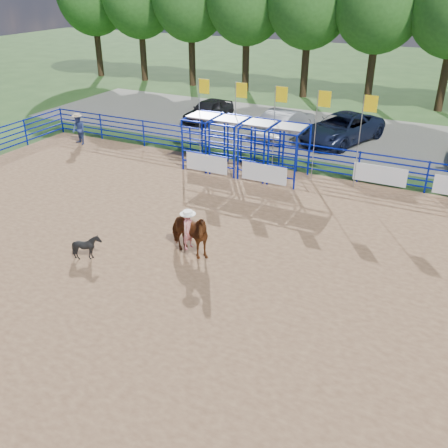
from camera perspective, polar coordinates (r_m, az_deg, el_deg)
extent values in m
plane|color=#305321|center=(16.71, -3.16, -5.00)|extent=(120.00, 120.00, 0.00)
cube|color=#8B6645|center=(16.71, -3.16, -4.97)|extent=(30.00, 20.00, 0.02)
cube|color=slate|center=(31.39, 12.48, 9.94)|extent=(40.00, 10.00, 0.01)
imported|color=#5E2E12|center=(17.03, -4.08, -1.06)|extent=(2.14, 1.37, 1.67)
imported|color=red|center=(16.69, -4.17, 1.23)|extent=(0.43, 0.55, 1.32)
cylinder|color=white|center=(16.41, -4.25, 3.41)|extent=(0.54, 0.54, 0.12)
imported|color=black|center=(17.57, -15.37, -2.54)|extent=(0.97, 0.90, 0.90)
imported|color=navy|center=(29.77, -16.27, 10.30)|extent=(0.97, 0.86, 1.66)
cylinder|color=tan|center=(29.56, -16.48, 11.84)|extent=(0.56, 0.56, 0.11)
imported|color=black|center=(33.40, -1.78, 12.84)|extent=(2.15, 4.36, 1.43)
imported|color=gray|center=(30.38, 7.04, 11.43)|extent=(2.18, 5.10, 1.64)
imported|color=#141B33|center=(29.81, 13.27, 10.60)|extent=(4.43, 6.35, 1.61)
cube|color=white|center=(24.29, -2.01, 6.96)|extent=(2.20, 0.04, 0.85)
cube|color=white|center=(23.09, 4.59, 5.81)|extent=(2.20, 0.04, 0.85)
cube|color=white|center=(23.92, 17.38, 5.40)|extent=(2.40, 0.04, 0.85)
cylinder|color=#3F2B19|center=(50.39, -14.15, 18.81)|extent=(0.56, 0.56, 4.80)
cylinder|color=#3F2B19|center=(47.36, -9.22, 18.77)|extent=(0.56, 0.56, 4.80)
cylinder|color=#3F2B19|center=(44.68, -3.67, 18.57)|extent=(0.56, 0.56, 4.80)
cylinder|color=#3F2B19|center=(42.42, 2.50, 18.15)|extent=(0.56, 0.56, 4.80)
cylinder|color=#3F2B19|center=(40.66, 9.25, 17.47)|extent=(0.56, 0.56, 4.80)
cylinder|color=#3F2B19|center=(39.46, 16.44, 16.48)|extent=(0.56, 0.56, 4.80)
cylinder|color=#3F2B19|center=(38.86, 23.87, 15.19)|extent=(0.56, 0.56, 4.80)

